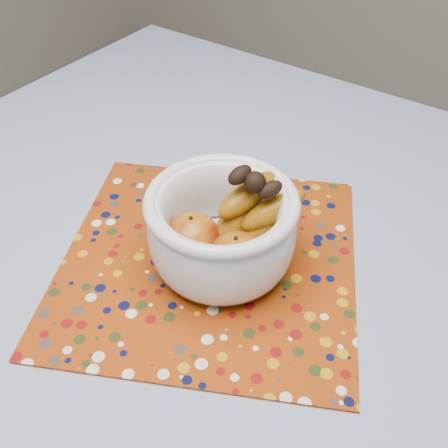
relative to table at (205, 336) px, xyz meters
The scene contains 4 objects.
table is the anchor object (origin of this frame).
tablecloth 0.08m from the table, ahead, with size 1.32×1.32×0.01m, color slate.
placemat 0.11m from the table, 119.33° to the left, with size 0.40×0.40×0.00m, color #812E07.
fruit_bowl 0.17m from the table, 93.52° to the left, with size 0.21×0.20×0.16m.
Camera 1 is at (0.28, -0.35, 1.29)m, focal length 42.00 mm.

